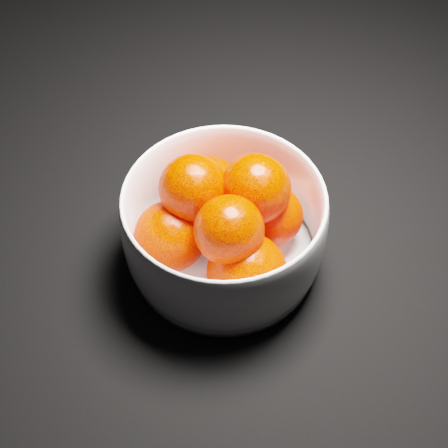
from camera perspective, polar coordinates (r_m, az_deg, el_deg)
bowl at (r=0.60m, az=0.00°, el=-0.29°), size 0.20×0.20×0.10m
orange_pile at (r=0.59m, az=-0.09°, el=0.43°), size 0.16×0.17×0.11m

